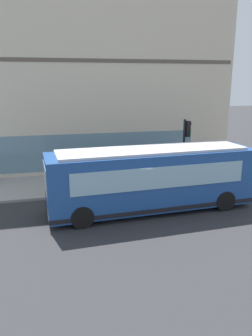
{
  "coord_description": "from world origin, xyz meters",
  "views": [
    {
      "loc": [
        -14.51,
        3.05,
        6.21
      ],
      "look_at": [
        2.83,
        -0.99,
        1.45
      ],
      "focal_mm": 35.34,
      "sensor_mm": 36.0,
      "label": 1
    }
  ],
  "objects_px": {
    "fire_hydrant": "(193,170)",
    "city_bus_nearside": "(151,179)",
    "traffic_light_near_corner": "(186,140)",
    "pedestrian_walking_along_curb": "(219,161)"
  },
  "relations": [
    {
      "from": "city_bus_nearside",
      "to": "pedestrian_walking_along_curb",
      "type": "xyz_separation_m",
      "value": [
        4.11,
        -5.81,
        -0.39
      ]
    },
    {
      "from": "city_bus_nearside",
      "to": "fire_hydrant",
      "type": "relative_size",
      "value": 13.75
    },
    {
      "from": "city_bus_nearside",
      "to": "pedestrian_walking_along_curb",
      "type": "bearing_deg",
      "value": -54.76
    },
    {
      "from": "pedestrian_walking_along_curb",
      "to": "fire_hydrant",
      "type": "bearing_deg",
      "value": 74.13
    },
    {
      "from": "traffic_light_near_corner",
      "to": "pedestrian_walking_along_curb",
      "type": "bearing_deg",
      "value": -66.78
    },
    {
      "from": "city_bus_nearside",
      "to": "pedestrian_walking_along_curb",
      "type": "relative_size",
      "value": 5.78
    },
    {
      "from": "fire_hydrant",
      "to": "city_bus_nearside",
      "type": "bearing_deg",
      "value": 136.99
    },
    {
      "from": "city_bus_nearside",
      "to": "pedestrian_walking_along_curb",
      "type": "distance_m",
      "value": 7.13
    },
    {
      "from": "traffic_light_near_corner",
      "to": "city_bus_nearside",
      "type": "bearing_deg",
      "value": 134.25
    },
    {
      "from": "city_bus_nearside",
      "to": "fire_hydrant",
      "type": "distance_m",
      "value": 6.31
    }
  ]
}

